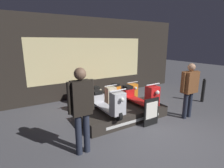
% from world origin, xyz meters
% --- Properties ---
extents(ground_plane, '(30.00, 30.00, 0.00)m').
position_xyz_m(ground_plane, '(0.00, 0.00, 0.00)').
color(ground_plane, '#4C4C51').
extents(shop_wall_back, '(8.91, 0.09, 3.20)m').
position_xyz_m(shop_wall_back, '(0.00, 4.05, 1.60)').
color(shop_wall_back, '#28231E').
rests_on(shop_wall_back, ground_plane).
extents(display_platform, '(2.57, 1.12, 0.32)m').
position_xyz_m(display_platform, '(-0.16, 1.44, 0.16)').
color(display_platform, '#2D2823').
rests_on(display_platform, ground_plane).
extents(scooter_display_left, '(0.48, 1.58, 0.80)m').
position_xyz_m(scooter_display_left, '(-0.73, 1.40, 0.63)').
color(scooter_display_left, black).
rests_on(scooter_display_left, display_platform).
extents(scooter_display_right, '(0.48, 1.58, 0.80)m').
position_xyz_m(scooter_display_right, '(0.42, 1.40, 0.63)').
color(scooter_display_right, black).
rests_on(scooter_display_right, display_platform).
extents(scooter_backrow_0, '(0.48, 1.58, 0.80)m').
position_xyz_m(scooter_backrow_0, '(-0.94, 2.99, 0.31)').
color(scooter_backrow_0, black).
rests_on(scooter_backrow_0, ground_plane).
extents(scooter_backrow_1, '(0.48, 1.58, 0.80)m').
position_xyz_m(scooter_backrow_1, '(0.01, 2.99, 0.31)').
color(scooter_backrow_1, black).
rests_on(scooter_backrow_1, ground_plane).
extents(scooter_backrow_2, '(0.48, 1.58, 0.80)m').
position_xyz_m(scooter_backrow_2, '(0.96, 2.99, 0.31)').
color(scooter_backrow_2, black).
rests_on(scooter_backrow_2, ground_plane).
extents(person_left_browsing, '(0.55, 0.23, 1.79)m').
position_xyz_m(person_left_browsing, '(-1.82, 0.50, 1.05)').
color(person_left_browsing, '#232838').
rests_on(person_left_browsing, ground_plane).
extents(person_right_browsing, '(0.64, 0.27, 1.66)m').
position_xyz_m(person_right_browsing, '(1.55, 0.50, 0.99)').
color(person_right_browsing, '#232838').
rests_on(person_right_browsing, ground_plane).
extents(price_sign_board, '(0.50, 0.04, 0.78)m').
position_xyz_m(price_sign_board, '(0.25, 0.68, 0.39)').
color(price_sign_board, black).
rests_on(price_sign_board, ground_plane).
extents(street_bollard, '(0.12, 0.12, 0.91)m').
position_xyz_m(street_bollard, '(3.33, 1.11, 0.45)').
color(street_bollard, black).
rests_on(street_bollard, ground_plane).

